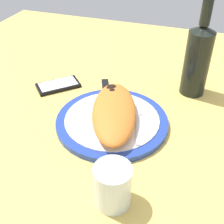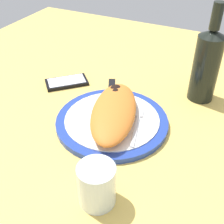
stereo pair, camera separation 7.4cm
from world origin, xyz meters
The scene contains 8 objects.
ground_plane centered at (0.00, 0.00, -1.50)cm, with size 150.00×150.00×3.00cm, color #DBB756.
plate centered at (0.00, 0.00, 0.86)cm, with size 29.26×29.26×1.81cm.
calzone centered at (0.38, -0.52, 4.12)cm, with size 28.47×18.56×4.60cm.
fork centered at (1.18, -6.60, 2.01)cm, with size 15.57×5.39×0.40cm.
knife centered at (9.36, 4.71, 2.29)cm, with size 21.38×11.19×1.20cm.
smartphone centered at (11.97, 21.94, 0.56)cm, with size 13.88×14.01×1.16cm.
water_glass centered at (-22.73, -7.91, 3.88)cm, with size 7.29×7.29×9.02cm.
wine_bottle centered at (22.59, -17.94, 11.05)cm, with size 7.39×7.39×27.72cm.
Camera 2 is at (-53.48, -26.10, 48.13)cm, focal length 46.57 mm.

